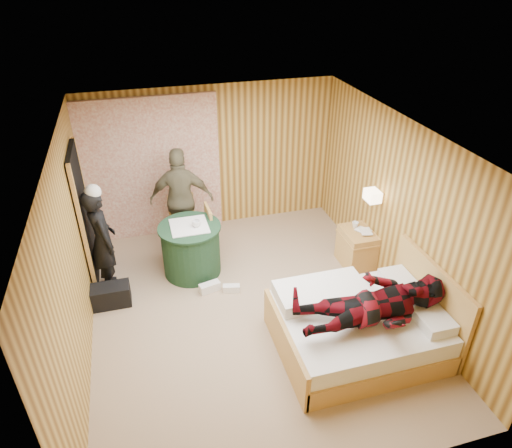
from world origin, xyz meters
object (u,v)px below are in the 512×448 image
object	(u,v)px
wall_lamp	(373,196)
man_at_table	(182,199)
duffel_bag	(110,295)
nightstand	(357,247)
chair_near	(202,230)
man_on_bed	(376,296)
bed	(359,326)
round_table	(191,249)
woman_standing	(103,241)
chair_far	(183,218)

from	to	relation	value
wall_lamp	man_at_table	xyz separation A→B (m)	(-2.55, 1.45, -0.44)
wall_lamp	duffel_bag	bearing A→B (deg)	176.83
nightstand	duffel_bag	bearing A→B (deg)	179.45
chair_near	duffel_bag	distance (m)	1.68
duffel_bag	chair_near	bearing A→B (deg)	27.51
wall_lamp	chair_near	bearing A→B (deg)	157.66
duffel_bag	man_on_bed	world-z (taller)	man_on_bed
wall_lamp	bed	distance (m)	1.90
bed	round_table	distance (m)	2.73
duffel_bag	woman_standing	size ratio (longest dim) A/B	0.35
nightstand	round_table	size ratio (longest dim) A/B	0.67
chair_near	man_at_table	xyz separation A→B (m)	(-0.23, 0.50, 0.32)
round_table	woman_standing	size ratio (longest dim) A/B	0.59
wall_lamp	woman_standing	distance (m)	3.86
bed	man_at_table	world-z (taller)	man_at_table
bed	woman_standing	size ratio (longest dim) A/B	1.24
nightstand	woman_standing	world-z (taller)	woman_standing
wall_lamp	duffel_bag	size ratio (longest dim) A/B	0.47
bed	duffel_bag	world-z (taller)	bed
man_on_bed	chair_near	bearing A→B (deg)	120.88
chair_far	chair_near	bearing A→B (deg)	-67.32
nightstand	woman_standing	bearing A→B (deg)	172.71
bed	chair_far	xyz separation A→B (m)	(-1.76, 2.81, 0.24)
bed	chair_near	world-z (taller)	bed
man_at_table	round_table	bearing A→B (deg)	100.85
woman_standing	chair_near	bearing A→B (deg)	-94.72
man_on_bed	bed	bearing A→B (deg)	95.68
round_table	duffel_bag	size ratio (longest dim) A/B	1.69
chair_far	man_at_table	xyz separation A→B (m)	(0.01, 0.05, 0.32)
bed	man_on_bed	size ratio (longest dim) A/B	1.11
nightstand	round_table	distance (m)	2.56
woman_standing	man_on_bed	world-z (taller)	man_on_bed
chair_near	wall_lamp	bearing A→B (deg)	65.26
wall_lamp	round_table	xyz separation A→B (m)	(-2.55, 0.67, -0.88)
chair_near	duffel_bag	xyz separation A→B (m)	(-1.45, -0.75, -0.38)
round_table	man_at_table	size ratio (longest dim) A/B	0.54
wall_lamp	duffel_bag	world-z (taller)	wall_lamp
round_table	chair_near	distance (m)	0.38
duffel_bag	woman_standing	bearing A→B (deg)	90.35
bed	chair_near	size ratio (longest dim) A/B	2.12
round_table	man_at_table	xyz separation A→B (m)	(0.00, 0.78, 0.45)
chair_far	man_on_bed	bearing A→B (deg)	-64.48
bed	round_table	size ratio (longest dim) A/B	2.11
wall_lamp	bed	xyz separation A→B (m)	(-0.80, -1.41, -1.00)
round_table	chair_far	world-z (taller)	chair_far
nightstand	chair_far	world-z (taller)	chair_far
man_at_table	man_on_bed	bearing A→B (deg)	130.77
nightstand	chair_near	bearing A→B (deg)	161.08
round_table	woman_standing	world-z (taller)	woman_standing
chair_far	duffel_bag	world-z (taller)	chair_far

